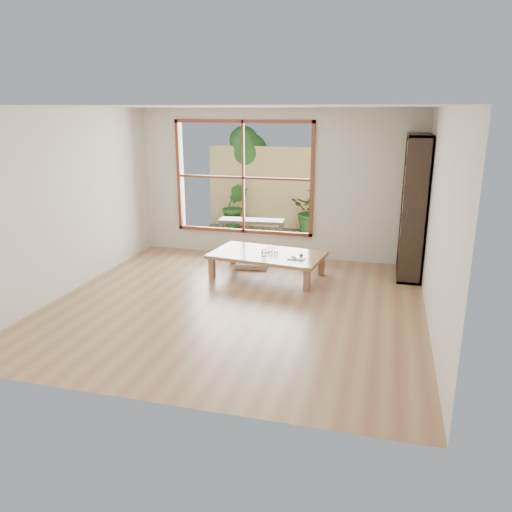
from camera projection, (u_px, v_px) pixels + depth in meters
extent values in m
plane|color=#A38151|center=(237.00, 304.00, 6.85)|extent=(5.00, 5.00, 0.00)
cube|color=#966D48|center=(267.00, 255.00, 7.89)|extent=(1.85, 1.20, 0.05)
cube|color=#966D48|center=(212.00, 268.00, 7.88)|extent=(0.10, 0.10, 0.33)
cube|color=#966D48|center=(234.00, 255.00, 8.59)|extent=(0.10, 0.10, 0.33)
cube|color=#966D48|center=(307.00, 280.00, 7.30)|extent=(0.10, 0.10, 0.33)
cube|color=#966D48|center=(321.00, 265.00, 8.01)|extent=(0.10, 0.10, 0.33)
cube|color=beige|center=(254.00, 263.00, 8.54)|extent=(0.58, 0.58, 0.08)
cube|color=#2E221A|center=(414.00, 207.00, 7.74)|extent=(0.36, 1.00, 2.22)
cylinder|color=silver|center=(264.00, 252.00, 7.72)|extent=(0.07, 0.07, 0.12)
cylinder|color=silver|center=(276.00, 249.00, 7.94)|extent=(0.07, 0.07, 0.10)
cylinder|color=silver|center=(270.00, 248.00, 7.97)|extent=(0.08, 0.08, 0.10)
cylinder|color=silver|center=(267.00, 250.00, 7.93)|extent=(0.07, 0.07, 0.09)
cube|color=white|center=(297.00, 258.00, 7.60)|extent=(0.27, 0.20, 0.02)
sphere|color=#487B31|center=(301.00, 255.00, 7.60)|extent=(0.06, 0.06, 0.06)
cube|color=gold|center=(295.00, 257.00, 7.57)|extent=(0.05, 0.04, 0.02)
cube|color=beige|center=(293.00, 256.00, 7.63)|extent=(0.06, 0.05, 0.02)
cylinder|color=silver|center=(298.00, 258.00, 7.54)|extent=(0.14, 0.03, 0.01)
cube|color=#3E342D|center=(259.00, 239.00, 10.30)|extent=(2.80, 2.00, 0.05)
cube|color=#2E221A|center=(251.00, 221.00, 10.05)|extent=(1.32, 0.49, 0.05)
cube|color=#2E221A|center=(221.00, 231.00, 10.07)|extent=(0.06, 0.06, 0.36)
cube|color=#2E221A|center=(224.00, 228.00, 10.35)|extent=(0.06, 0.06, 0.36)
cube|color=#2E221A|center=(280.00, 234.00, 9.87)|extent=(0.06, 0.06, 0.36)
cube|color=#2E221A|center=(282.00, 230.00, 10.15)|extent=(0.06, 0.06, 0.36)
cube|color=#D7B56E|center=(271.00, 188.00, 10.97)|extent=(2.80, 0.06, 1.80)
imported|color=#285921|center=(313.00, 211.00, 10.51)|extent=(0.93, 0.82, 0.98)
imported|color=#285921|center=(235.00, 206.00, 10.95)|extent=(0.67, 0.60, 1.02)
cylinder|color=#4C3D2D|center=(244.00, 189.00, 11.45)|extent=(0.14, 0.14, 1.60)
sphere|color=#285921|center=(249.00, 152.00, 11.18)|extent=(0.84, 0.84, 0.84)
sphere|color=#285921|center=(239.00, 160.00, 11.38)|extent=(0.70, 0.70, 0.70)
sphere|color=#285921|center=(244.00, 141.00, 11.04)|extent=(0.64, 0.64, 0.64)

